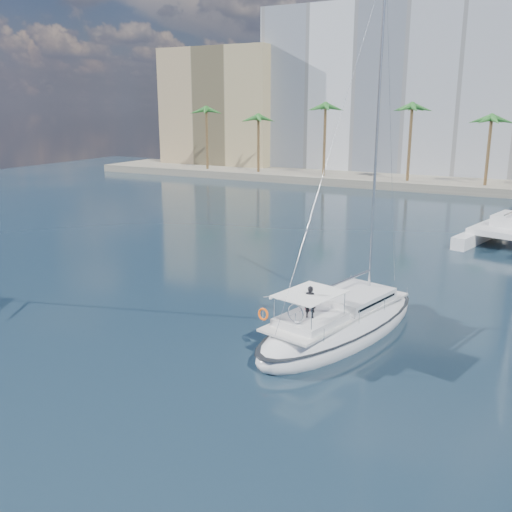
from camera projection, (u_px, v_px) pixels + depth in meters
The scene contains 8 objects.
ground at pixel (253, 318), 32.93m from camera, with size 160.00×160.00×0.00m, color black.
quay at pixel (444, 183), 85.01m from camera, with size 120.00×14.00×1.20m, color gray.
building_modern at pixel (391, 92), 97.23m from camera, with size 42.00×16.00×28.00m, color white.
building_tan_left at pixel (228, 110), 108.02m from camera, with size 22.00×14.00×22.00m, color tan.
palm_left at pixel (233, 115), 94.34m from camera, with size 3.60×3.60×12.30m.
palm_centre at pixel (445, 117), 79.10m from camera, with size 3.60×3.60×12.30m.
main_sloop at pixel (341, 324), 30.45m from camera, with size 7.22×13.80×19.56m.
seagull at pixel (271, 298), 34.10m from camera, with size 1.03×0.44×0.19m.
Camera 1 is at (14.46, -27.31, 11.92)m, focal length 40.00 mm.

